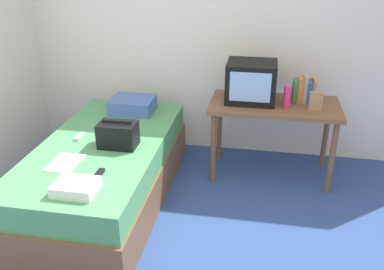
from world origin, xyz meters
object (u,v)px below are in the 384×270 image
tv (251,82)px  remote_silver (80,136)px  picture_frame (316,102)px  folded_towel (76,187)px  bed (105,172)px  handbag (118,135)px  book_row (304,90)px  remote_dark (98,175)px  desk (274,113)px  water_bottle (287,96)px  magazine (65,163)px  pillow (133,105)px

tv → remote_silver: 1.58m
picture_frame → folded_towel: (-1.61, -1.31, -0.23)m
bed → handbag: 0.41m
book_row → remote_dark: (-1.46, -1.31, -0.27)m
bed → remote_silver: remote_silver is taller
desk → water_bottle: (0.10, -0.07, 0.19)m
tv → remote_dark: bearing=-128.3°
bed → tv: size_ratio=4.55×
water_bottle → magazine: 1.93m
pillow → book_row: bearing=3.4°
bed → pillow: 0.78m
remote_silver → desk: bearing=21.9°
desk → magazine: size_ratio=4.00×
handbag → desk: bearing=30.8°
picture_frame → pillow: 1.70m
tv → remote_silver: size_ratio=3.06×
book_row → handbag: size_ratio=0.83×
bed → desk: size_ratio=1.72×
tv → book_row: tv is taller
remote_dark → remote_silver: (-0.40, 0.57, 0.00)m
bed → desk: bearing=26.6°
book_row → handbag: book_row is taller
tv → handbag: bearing=-142.5°
pillow → folded_towel: pillow is taller
water_bottle → remote_silver: size_ratio=1.34×
pillow → desk: bearing=-0.3°
magazine → folded_towel: size_ratio=1.04×
desk → tv: (-0.22, 0.04, 0.27)m
book_row → remote_dark: bearing=-138.0°
desk → picture_frame: size_ratio=6.70×
pillow → remote_silver: bearing=-112.0°
water_bottle → folded_towel: bearing=-135.2°
bed → water_bottle: bearing=23.0°
tv → remote_dark: (-0.99, -1.25, -0.35)m
remote_silver → book_row: bearing=21.9°
folded_towel → tv: bearing=54.4°
remote_silver → folded_towel: size_ratio=0.51×
book_row → pillow: bearing=-176.6°
desk → water_bottle: size_ratio=6.01×
magazine → tv: bearing=40.6°
pillow → water_bottle: bearing=-2.9°
handbag → folded_towel: (-0.05, -0.70, -0.06)m
tv → remote_dark: 1.63m
tv → folded_towel: size_ratio=1.57×
book_row → water_bottle: bearing=-131.5°
remote_dark → pillow: bearing=96.2°
book_row → remote_dark: size_ratio=1.59×
bed → picture_frame: picture_frame is taller
desk → bed: bearing=-153.4°
bed → book_row: 1.91m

